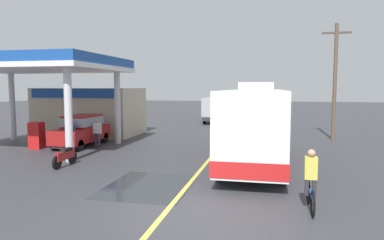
% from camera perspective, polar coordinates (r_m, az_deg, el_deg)
% --- Properties ---
extents(ground, '(120.00, 120.00, 0.00)m').
position_cam_1_polar(ground, '(29.72, 6.94, -1.39)').
color(ground, '#38383D').
extents(lane_divider_stripe, '(0.16, 50.00, 0.01)m').
position_cam_1_polar(lane_divider_stripe, '(24.79, 5.86, -2.70)').
color(lane_divider_stripe, '#D8CC4C').
rests_on(lane_divider_stripe, ground).
extents(wet_puddle_patch, '(2.93, 3.73, 0.01)m').
position_cam_1_polar(wet_puddle_patch, '(12.62, -6.93, -10.54)').
color(wet_puddle_patch, '#26282D').
rests_on(wet_puddle_patch, ground).
extents(coach_bus_main, '(2.60, 11.04, 3.69)m').
position_cam_1_polar(coach_bus_main, '(16.71, 10.25, -0.70)').
color(coach_bus_main, white).
rests_on(coach_bus_main, ground).
extents(gas_station_roadside, '(9.10, 11.95, 5.10)m').
position_cam_1_polar(gas_station_roadside, '(24.98, -18.36, 3.16)').
color(gas_station_roadside, '#194799').
rests_on(gas_station_roadside, ground).
extents(car_at_pump, '(1.70, 4.20, 1.82)m').
position_cam_1_polar(car_at_pump, '(21.62, -17.46, -1.39)').
color(car_at_pump, maroon).
rests_on(car_at_pump, ground).
extents(minibus_opposing_lane, '(2.04, 6.13, 2.44)m').
position_cam_1_polar(minibus_opposing_lane, '(35.21, 4.02, 2.07)').
color(minibus_opposing_lane, '#A5A5AD').
rests_on(minibus_opposing_lane, ground).
extents(cyclist_on_shoulder, '(0.34, 1.82, 1.72)m').
position_cam_1_polar(cyclist_on_shoulder, '(10.57, 18.68, -9.54)').
color(cyclist_on_shoulder, black).
rests_on(cyclist_on_shoulder, ground).
extents(motorcycle_parked_forecourt, '(0.55, 1.80, 0.92)m').
position_cam_1_polar(motorcycle_parked_forecourt, '(16.38, -19.89, -5.56)').
color(motorcycle_parked_forecourt, black).
rests_on(motorcycle_parked_forecourt, ground).
extents(pedestrian_near_pump, '(0.55, 0.22, 1.66)m').
position_cam_1_polar(pedestrian_near_pump, '(20.88, -15.14, -1.79)').
color(pedestrian_near_pump, '#33333F').
rests_on(pedestrian_near_pump, ground).
extents(pedestrian_by_shop, '(0.55, 0.22, 1.66)m').
position_cam_1_polar(pedestrian_by_shop, '(20.41, -19.00, -2.05)').
color(pedestrian_by_shop, '#33333F').
rests_on(pedestrian_by_shop, ground).
extents(car_trailing_behind_bus, '(1.70, 4.20, 1.82)m').
position_cam_1_polar(car_trailing_behind_bus, '(36.29, 10.54, 1.37)').
color(car_trailing_behind_bus, black).
rests_on(car_trailing_behind_bus, ground).
extents(utility_pole_roadside, '(1.80, 0.24, 7.57)m').
position_cam_1_polar(utility_pole_roadside, '(24.94, 22.16, 6.10)').
color(utility_pole_roadside, brown).
rests_on(utility_pole_roadside, ground).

